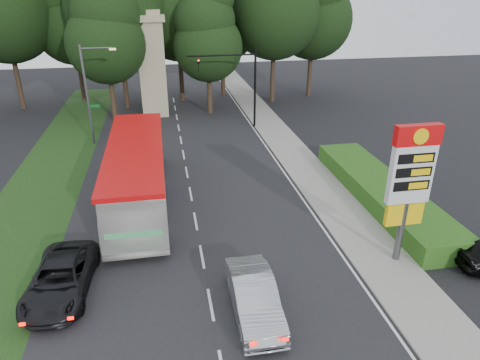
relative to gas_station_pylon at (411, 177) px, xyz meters
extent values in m
plane|color=black|center=(-9.20, -1.99, -4.45)|extent=(120.00, 120.00, 0.00)
cube|color=black|center=(-9.20, 10.01, -4.44)|extent=(14.00, 80.00, 0.02)
cube|color=gray|center=(-0.70, 10.01, -4.39)|extent=(3.00, 80.00, 0.12)
cube|color=#193814|center=(-18.70, 16.01, -4.44)|extent=(5.00, 50.00, 0.02)
cube|color=#2A5216|center=(2.30, 6.01, -3.85)|extent=(3.00, 14.00, 1.20)
cylinder|color=#59595E|center=(0.00, 0.01, -2.85)|extent=(0.32, 0.32, 3.20)
cube|color=yellow|center=(0.00, 0.01, -1.85)|extent=(1.80, 0.25, 1.10)
cube|color=silver|center=(0.00, 0.01, 0.15)|extent=(2.00, 0.35, 2.80)
cube|color=red|center=(0.00, 0.01, 1.95)|extent=(2.10, 0.40, 0.90)
cylinder|color=yellow|center=(0.00, -0.21, 1.95)|extent=(0.70, 0.05, 0.70)
cube|color=black|center=(0.00, -0.18, 0.95)|extent=(1.70, 0.04, 0.45)
cube|color=black|center=(0.00, -0.18, 0.30)|extent=(1.70, 0.04, 0.45)
cube|color=black|center=(0.00, -0.18, -0.35)|extent=(1.70, 0.04, 0.45)
cylinder|color=black|center=(-2.20, 22.01, -0.85)|extent=(0.20, 0.20, 7.20)
cylinder|color=black|center=(-5.20, 22.01, 2.15)|extent=(6.00, 0.14, 0.14)
imported|color=black|center=(-7.20, 22.01, 1.90)|extent=(0.18, 0.22, 1.10)
sphere|color=#FF0C05|center=(-7.20, 21.86, 1.80)|extent=(0.18, 0.18, 0.18)
cylinder|color=#59595E|center=(-16.40, 20.01, -0.45)|extent=(0.20, 0.20, 8.00)
cylinder|color=#59595E|center=(-15.20, 20.01, 3.25)|extent=(2.40, 0.12, 0.12)
cube|color=#FFE599|center=(-14.00, 20.01, 3.15)|extent=(0.50, 0.22, 0.14)
cube|color=#0C591E|center=(-15.95, 20.01, -1.25)|extent=(0.85, 0.04, 0.22)
cube|color=#0C591E|center=(-16.40, 20.46, -1.55)|extent=(0.04, 0.85, 0.22)
cube|color=tan|center=(-11.20, 28.01, 0.05)|extent=(2.50, 2.50, 9.00)
cube|color=tan|center=(-11.20, 28.01, 4.85)|extent=(3.00, 3.00, 0.60)
cube|color=tan|center=(-11.20, 28.01, 5.35)|extent=(2.20, 2.20, 0.50)
cylinder|color=#2D2116|center=(-25.20, 33.01, -1.30)|extent=(0.50, 0.50, 6.30)
sphere|color=black|center=(-25.20, 33.01, 5.18)|extent=(9.80, 9.80, 9.80)
cylinder|color=#2D2116|center=(-19.20, 35.01, -1.75)|extent=(0.50, 0.50, 5.40)
sphere|color=black|center=(-19.20, 35.01, 3.80)|extent=(8.40, 8.40, 8.40)
cylinder|color=#2D2116|center=(-14.20, 31.01, -1.21)|extent=(0.50, 0.50, 6.48)
sphere|color=black|center=(-14.20, 31.01, 5.45)|extent=(10.08, 10.08, 10.08)
cylinder|color=#2D2116|center=(-8.20, 33.01, -1.48)|extent=(0.50, 0.50, 5.94)
sphere|color=black|center=(-8.20, 33.01, 4.63)|extent=(9.24, 9.24, 9.24)
cylinder|color=#2D2116|center=(-3.20, 35.01, -1.84)|extent=(0.50, 0.50, 5.22)
sphere|color=black|center=(-3.20, 35.01, 3.53)|extent=(8.12, 8.12, 8.12)
cylinder|color=#2D2116|center=(1.80, 31.01, -1.39)|extent=(0.50, 0.50, 6.12)
sphere|color=black|center=(1.80, 31.01, 4.90)|extent=(9.52, 9.52, 9.52)
cylinder|color=#2D2116|center=(6.80, 33.01, -1.66)|extent=(0.50, 0.50, 5.58)
sphere|color=black|center=(6.80, 33.01, 4.08)|extent=(8.68, 8.68, 8.68)
cylinder|color=#2D2116|center=(-15.20, 27.01, -2.11)|extent=(0.50, 0.50, 4.68)
sphere|color=black|center=(-15.20, 27.01, 2.70)|extent=(7.28, 7.28, 7.28)
sphere|color=black|center=(-15.20, 27.01, 5.30)|extent=(6.24, 6.24, 6.24)
cylinder|color=#2D2116|center=(-5.70, 27.51, -2.29)|extent=(0.50, 0.50, 4.32)
sphere|color=black|center=(-5.70, 27.51, 2.15)|extent=(6.72, 6.72, 6.72)
sphere|color=black|center=(-5.70, 27.51, 4.55)|extent=(5.76, 5.76, 5.76)
imported|color=white|center=(-12.32, 8.47, -2.59)|extent=(3.17, 13.32, 3.71)
imported|color=#ABAEB3|center=(-7.52, -2.28, -3.65)|extent=(1.71, 4.86, 1.60)
imported|color=black|center=(-15.40, 0.49, -3.72)|extent=(2.78, 5.42, 1.46)
camera|label=1|loc=(-10.56, -15.52, 7.77)|focal=32.00mm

